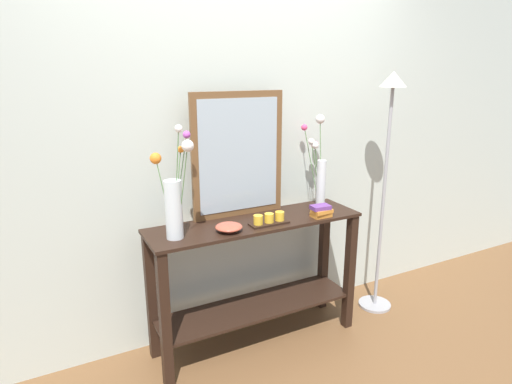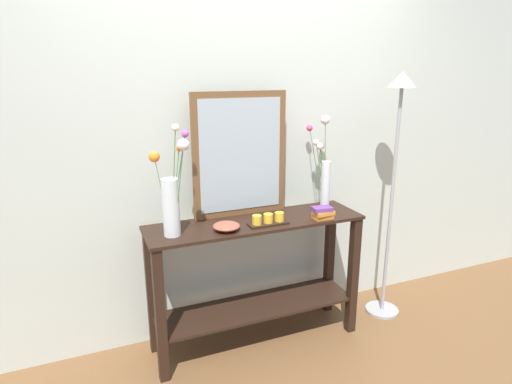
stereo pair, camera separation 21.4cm
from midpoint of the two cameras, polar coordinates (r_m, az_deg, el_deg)
ground_plane at (r=3.06m, az=2.12°, el=-19.04°), size 7.00×6.00×0.02m
wall_back at (r=2.82m, az=-0.23°, el=7.90°), size 6.40×0.08×2.70m
console_table at (r=2.79m, az=2.23°, el=-10.14°), size 1.36×0.37×0.84m
mirror_leaning at (r=2.68m, az=0.17°, el=4.89°), size 0.61×0.03×0.78m
tall_vase_left at (r=2.39m, az=-8.62°, el=-0.59°), size 0.23×0.23×0.63m
vase_right at (r=2.91m, az=11.00°, el=3.12°), size 0.12×0.18×0.62m
candle_tray at (r=2.60m, az=3.99°, el=-3.75°), size 0.24×0.09×0.07m
decorative_bowl at (r=2.50m, az=-1.47°, el=-4.56°), size 0.16×0.16×0.05m
book_stack at (r=2.74m, az=11.03°, el=-2.76°), size 0.14×0.09×0.08m
floor_lamp at (r=3.10m, az=19.83°, el=4.29°), size 0.24×0.24×1.73m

